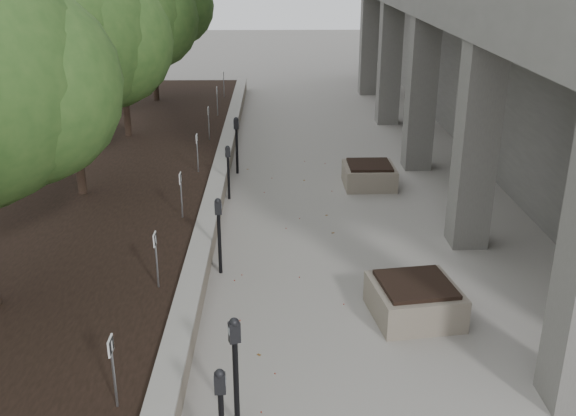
{
  "coord_description": "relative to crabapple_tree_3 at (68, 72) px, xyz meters",
  "views": [
    {
      "loc": [
        -0.43,
        -5.96,
        5.48
      ],
      "look_at": [
        -0.21,
        4.87,
        1.23
      ],
      "focal_mm": 40.72,
      "sensor_mm": 36.0,
      "label": 1
    }
  ],
  "objects": [
    {
      "name": "retaining_wall",
      "position": [
        2.97,
        1.0,
        -2.87
      ],
      "size": [
        0.39,
        26.0,
        0.5
      ],
      "primitive_type": null,
      "color": "gray",
      "rests_on": "ground"
    },
    {
      "name": "planting_bed",
      "position": [
        -0.7,
        1.0,
        -2.92
      ],
      "size": [
        7.0,
        26.0,
        0.4
      ],
      "primitive_type": "cube",
      "color": "black",
      "rests_on": "ground"
    },
    {
      "name": "crabapple_tree_3",
      "position": [
        0.0,
        0.0,
        0.0
      ],
      "size": [
        4.6,
        4.0,
        5.44
      ],
      "primitive_type": null,
      "color": "#2C501E",
      "rests_on": "planting_bed"
    },
    {
      "name": "crabapple_tree_4",
      "position": [
        0.0,
        5.0,
        0.0
      ],
      "size": [
        4.6,
        4.0,
        5.44
      ],
      "primitive_type": null,
      "color": "#2C501E",
      "rests_on": "planting_bed"
    },
    {
      "name": "crabapple_tree_5",
      "position": [
        0.0,
        10.0,
        0.0
      ],
      "size": [
        4.6,
        4.0,
        5.44
      ],
      "primitive_type": null,
      "color": "#2C501E",
      "rests_on": "planting_bed"
    },
    {
      "name": "parking_sign_2",
      "position": [
        2.45,
        -7.5,
        -2.24
      ],
      "size": [
        0.04,
        0.22,
        0.96
      ],
      "primitive_type": null,
      "color": "black",
      "rests_on": "planting_bed"
    },
    {
      "name": "parking_sign_3",
      "position": [
        2.45,
        -4.5,
        -2.24
      ],
      "size": [
        0.04,
        0.22,
        0.96
      ],
      "primitive_type": null,
      "color": "black",
      "rests_on": "planting_bed"
    },
    {
      "name": "parking_sign_4",
      "position": [
        2.45,
        -1.5,
        -2.24
      ],
      "size": [
        0.04,
        0.22,
        0.96
      ],
      "primitive_type": null,
      "color": "black",
      "rests_on": "planting_bed"
    },
    {
      "name": "parking_sign_5",
      "position": [
        2.45,
        1.5,
        -2.24
      ],
      "size": [
        0.04,
        0.22,
        0.96
      ],
      "primitive_type": null,
      "color": "black",
      "rests_on": "planting_bed"
    },
    {
      "name": "parking_sign_6",
      "position": [
        2.45,
        4.5,
        -2.24
      ],
      "size": [
        0.04,
        0.22,
        0.96
      ],
      "primitive_type": null,
      "color": "black",
      "rests_on": "planting_bed"
    },
    {
      "name": "parking_sign_7",
      "position": [
        2.45,
        7.5,
        -2.24
      ],
      "size": [
        0.04,
        0.22,
        0.96
      ],
      "primitive_type": null,
      "color": "black",
      "rests_on": "planting_bed"
    },
    {
      "name": "parking_sign_8",
      "position": [
        2.45,
        10.5,
        -2.24
      ],
      "size": [
        0.04,
        0.22,
        0.96
      ],
      "primitive_type": null,
      "color": "black",
      "rests_on": "planting_bed"
    },
    {
      "name": "parking_meter_2",
      "position": [
        3.88,
        -7.41,
        -2.35
      ],
      "size": [
        0.18,
        0.15,
        1.55
      ],
      "primitive_type": null,
      "rotation": [
        0.0,
        0.0,
        0.34
      ],
      "color": "black",
      "rests_on": "ground"
    },
    {
      "name": "parking_meter_3",
      "position": [
        3.35,
        -3.23,
        -2.39
      ],
      "size": [
        0.16,
        0.12,
        1.46
      ],
      "primitive_type": null,
      "rotation": [
        0.0,
        0.0,
        0.11
      ],
      "color": "black",
      "rests_on": "ground"
    },
    {
      "name": "parking_meter_4",
      "position": [
        3.26,
        0.63,
        -2.46
      ],
      "size": [
        0.15,
        0.12,
        1.32
      ],
      "primitive_type": null,
      "rotation": [
        0.0,
        0.0,
        0.27
      ],
      "color": "black",
      "rests_on": "ground"
    },
    {
      "name": "parking_meter_5",
      "position": [
        3.36,
        2.56,
        -2.36
      ],
      "size": [
        0.15,
        0.11,
        1.53
      ],
      "primitive_type": null,
      "rotation": [
        0.0,
        0.0,
        -0.0
      ],
      "color": "black",
      "rests_on": "ground"
    },
    {
      "name": "planter_front",
      "position": [
        6.58,
        -4.83,
        -2.81
      ],
      "size": [
        1.49,
        1.49,
        0.61
      ],
      "primitive_type": null,
      "rotation": [
        0.0,
        0.0,
        0.15
      ],
      "color": "gray",
      "rests_on": "ground"
    },
    {
      "name": "planter_back",
      "position": [
        6.71,
        1.5,
        -2.83
      ],
      "size": [
        1.26,
        1.26,
        0.58
      ],
      "primitive_type": null,
      "rotation": [
        0.0,
        0.0,
        0.01
      ],
      "color": "gray",
      "rests_on": "ground"
    },
    {
      "name": "berry_scatter",
      "position": [
        4.7,
        -3.0,
        -3.11
      ],
      "size": [
        3.3,
        14.1,
        0.02
      ],
      "primitive_type": null,
      "color": "maroon",
      "rests_on": "ground"
    }
  ]
}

